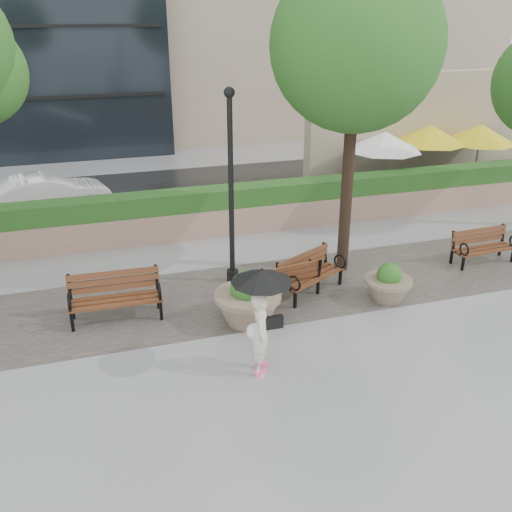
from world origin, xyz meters
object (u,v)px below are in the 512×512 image
object	(u,v)px
bench_1	(116,307)
lamppost	(231,202)
bench_2	(284,287)
planter_left	(248,303)
pedestrian	(262,311)
bench_3	(310,282)
planter_right	(388,285)
bench_4	(482,254)
car_right	(47,195)

from	to	relation	value
bench_1	lamppost	size ratio (longest dim) A/B	0.42
bench_1	bench_2	world-z (taller)	bench_1
bench_2	planter_left	bearing A→B (deg)	29.09
planter_left	pedestrian	world-z (taller)	pedestrian
bench_3	pedestrian	world-z (taller)	pedestrian
bench_3	planter_right	world-z (taller)	bench_3
bench_4	planter_left	size ratio (longest dim) A/B	1.20
bench_1	bench_4	size ratio (longest dim) A/B	1.15
bench_1	bench_2	size ratio (longest dim) A/B	1.13
planter_left	planter_right	xyz separation A→B (m)	(3.28, 0.04, -0.11)
bench_2	bench_4	bearing A→B (deg)	174.41
bench_3	pedestrian	distance (m)	3.41
bench_1	bench_4	bearing A→B (deg)	3.13
bench_4	pedestrian	world-z (taller)	pedestrian
bench_1	bench_3	distance (m)	4.35
bench_3	car_right	distance (m)	9.59
bench_1	bench_3	bearing A→B (deg)	1.21
bench_3	bench_1	bearing A→B (deg)	151.08
bench_3	planter_left	world-z (taller)	planter_left
bench_4	planter_left	world-z (taller)	planter_left
car_right	pedestrian	world-z (taller)	pedestrian
pedestrian	lamppost	bearing A→B (deg)	15.89
bench_4	lamppost	distance (m)	6.69
bench_2	planter_right	xyz separation A→B (m)	(2.19, -0.80, 0.09)
bench_4	planter_right	distance (m)	3.49
bench_1	planter_left	distance (m)	2.76
bench_1	planter_right	size ratio (longest dim) A/B	1.81
bench_4	bench_3	bearing A→B (deg)	-179.48
bench_2	planter_left	world-z (taller)	planter_left
bench_2	car_right	xyz separation A→B (m)	(-5.20, 7.60, 0.38)
bench_2	lamppost	size ratio (longest dim) A/B	0.37
planter_left	bench_4	bearing A→B (deg)	9.58
bench_2	planter_right	bearing A→B (deg)	151.42
pedestrian	bench_1	bearing A→B (deg)	64.46
lamppost	bench_1	bearing A→B (deg)	-159.71
bench_4	car_right	bearing A→B (deg)	143.19
planter_left	planter_right	bearing A→B (deg)	0.71
bench_1	planter_left	bearing A→B (deg)	-17.62
pedestrian	bench_4	bearing A→B (deg)	-44.62
car_right	pedestrian	size ratio (longest dim) A/B	1.94
bench_1	car_right	distance (m)	7.68
bench_3	pedestrian	xyz separation A→B (m)	(-2.01, -2.59, 0.94)
planter_left	lamppost	distance (m)	2.51
planter_right	planter_left	bearing A→B (deg)	-179.29
lamppost	pedestrian	bearing A→B (deg)	-97.03
bench_4	pedestrian	size ratio (longest dim) A/B	0.83
bench_4	lamppost	xyz separation A→B (m)	(-6.41, 0.84, 1.75)
bench_3	planter_right	bearing A→B (deg)	-56.58
planter_left	car_right	xyz separation A→B (m)	(-4.11, 8.45, 0.18)
planter_left	planter_right	distance (m)	3.29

